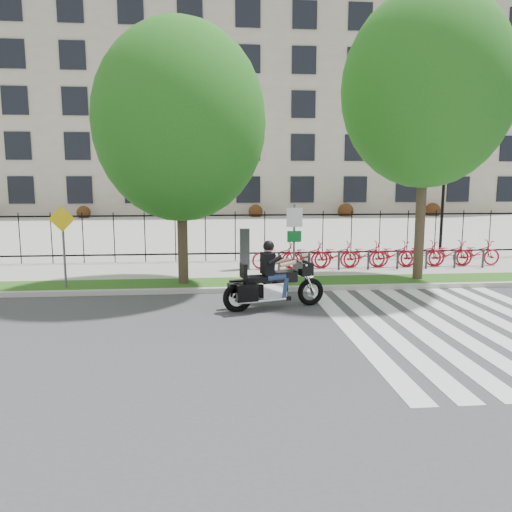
{
  "coord_description": "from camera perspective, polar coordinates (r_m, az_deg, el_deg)",
  "views": [
    {
      "loc": [
        -1.0,
        -10.83,
        3.43
      ],
      "look_at": [
        0.27,
        3.0,
        1.29
      ],
      "focal_mm": 35.0,
      "sensor_mm": 36.0,
      "label": 1
    }
  ],
  "objects": [
    {
      "name": "crosswalk_stripes",
      "position": [
        12.77,
        22.32,
        -7.45
      ],
      "size": [
        5.7,
        8.0,
        0.01
      ],
      "primitive_type": null,
      "color": "silver",
      "rests_on": "ground"
    },
    {
      "name": "curb",
      "position": [
        15.34,
        -1.39,
        -3.86
      ],
      "size": [
        60.0,
        0.2,
        0.15
      ],
      "primitive_type": "cube",
      "color": "#B2AFA7",
      "rests_on": "ground"
    },
    {
      "name": "office_building",
      "position": [
        56.14,
        -4.36,
        15.42
      ],
      "size": [
        60.0,
        21.9,
        20.15
      ],
      "color": "gray",
      "rests_on": "ground"
    },
    {
      "name": "sign_pole_warning",
      "position": [
        16.13,
        -21.19,
        2.17
      ],
      "size": [
        0.78,
        0.09,
        2.49
      ],
      "color": "#59595B",
      "rests_on": "grass_verge"
    },
    {
      "name": "lamp_post_right",
      "position": [
        25.35,
        20.66,
        7.7
      ],
      "size": [
        1.06,
        0.7,
        4.25
      ],
      "color": "black",
      "rests_on": "ground"
    },
    {
      "name": "sidewalk",
      "position": [
        18.61,
        -2.09,
        -1.62
      ],
      "size": [
        60.0,
        3.5,
        0.15
      ],
      "primitive_type": "cube",
      "color": "gray",
      "rests_on": "ground"
    },
    {
      "name": "bike_share_station",
      "position": [
        19.28,
        13.63,
        0.2
      ],
      "size": [
        10.0,
        0.86,
        1.5
      ],
      "color": "#2D2D33",
      "rests_on": "sidewalk"
    },
    {
      "name": "sign_pole_regulatory",
      "position": [
        15.72,
        4.39,
        2.58
      ],
      "size": [
        0.5,
        0.09,
        2.5
      ],
      "color": "#59595B",
      "rests_on": "grass_verge"
    },
    {
      "name": "street_tree_1",
      "position": [
        15.9,
        -8.68,
        14.88
      ],
      "size": [
        5.27,
        5.27,
        8.03
      ],
      "color": "#382A1F",
      "rests_on": "grass_verge"
    },
    {
      "name": "iron_fence",
      "position": [
        20.19,
        -2.39,
        2.28
      ],
      "size": [
        30.0,
        0.06,
        2.0
      ],
      "primitive_type": null,
      "color": "black",
      "rests_on": "sidewalk"
    },
    {
      "name": "street_tree_2",
      "position": [
        17.44,
        18.93,
        17.52
      ],
      "size": [
        5.37,
        5.37,
        9.17
      ],
      "color": "#382A1F",
      "rests_on": "grass_verge"
    },
    {
      "name": "grass_verge",
      "position": [
        16.17,
        -1.6,
        -3.21
      ],
      "size": [
        60.0,
        1.5,
        0.15
      ],
      "primitive_type": "cube",
      "color": "#1A4C13",
      "rests_on": "ground"
    },
    {
      "name": "plaza",
      "position": [
        36.01,
        -3.65,
        3.36
      ],
      "size": [
        80.0,
        34.0,
        0.1
      ],
      "primitive_type": "cube",
      "color": "gray",
      "rests_on": "ground"
    },
    {
      "name": "ground",
      "position": [
        11.41,
        0.02,
        -8.72
      ],
      "size": [
        120.0,
        120.0,
        0.0
      ],
      "primitive_type": "plane",
      "color": "#3D3D40",
      "rests_on": "ground"
    },
    {
      "name": "motorcycle_rider",
      "position": [
        13.3,
        2.08,
        -2.92
      ],
      "size": [
        2.83,
        1.19,
        2.21
      ],
      "color": "black",
      "rests_on": "ground"
    }
  ]
}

